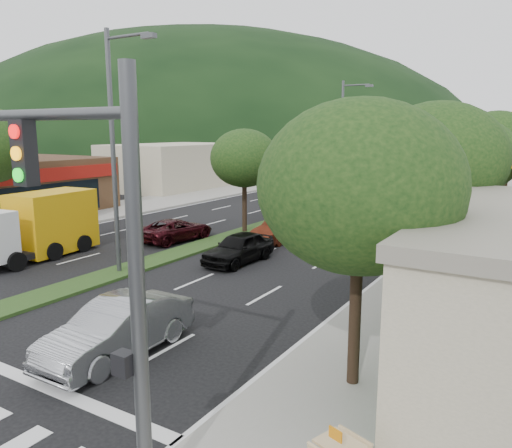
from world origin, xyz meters
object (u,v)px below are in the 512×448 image
Objects in this scene: tree_r_a at (360,187)px; tree_r_e at (509,144)px; streetlight_near at (116,142)px; car_queue_c at (281,229)px; tree_r_c at (472,157)px; tree_med_near at (244,158)px; box_truck at (41,227)px; streetlight_mid at (344,136)px; traffic_signal at (61,221)px; car_queue_b at (360,208)px; tree_r_d at (496,143)px; sedan_silver at (118,328)px; tree_r_b at (438,159)px; motorhome at (462,179)px; car_queue_a at (239,248)px; tree_med_far at (382,140)px; car_queue_d at (412,225)px; suv_maroon at (176,230)px.

tree_r_a is 36.00m from tree_r_e.
streetlight_near reaches higher than car_queue_c.
tree_med_near is at bearing -170.54° from tree_r_c.
streetlight_near reaches higher than box_truck.
tree_r_a is 31.32m from streetlight_mid.
tree_r_a is (2.97, 5.54, 0.17)m from traffic_signal.
car_queue_b is 21.16m from box_truck.
tree_r_d is (0.00, 10.00, 0.43)m from tree_r_c.
sedan_silver is (5.91, -15.65, -3.66)m from tree_med_near.
tree_r_c reaches higher than car_queue_b.
tree_r_d is (0.00, 18.00, 0.14)m from tree_r_b.
streetlight_mid is (-11.79, 21.00, 0.55)m from tree_r_b.
car_queue_b is (-5.15, 28.69, -4.05)m from traffic_signal.
tree_r_b is at bearing -25.41° from car_queue_c.
streetlight_near and streetlight_mid have the same top height.
traffic_signal is 38.87m from motorhome.
tree_med_near is 7.73m from car_queue_a.
streetlight_mid is (0.21, -11.00, 0.58)m from tree_med_far.
streetlight_mid is 25.80m from box_truck.
tree_r_a is 8.00m from tree_r_b.
tree_r_a is 7.50m from sedan_silver.
streetlight_near reaches higher than tree_r_e.
sedan_silver reaches higher than car_queue_a.
streetlight_near is at bearing -118.20° from tree_r_d.
sedan_silver reaches higher than car_queue_d.
tree_r_b is 18.15m from box_truck.
sedan_silver is at bearing -69.31° from tree_med_near.
tree_r_a reaches higher than car_queue_d.
tree_r_c is 26.83m from tree_med_far.
tree_r_c is 1.08× the size of tree_med_near.
motorhome is at bearing 77.36° from car_queue_c.
streetlight_mid is 2.14× the size of sedan_silver.
streetlight_mid is 2.00× the size of car_queue_d.
tree_med_far is (-12.00, 14.00, -0.17)m from tree_r_d.
car_queue_c is (2.72, 9.16, -4.90)m from streetlight_near.
tree_r_e reaches higher than suv_maroon.
motorhome reaches higher than car_queue_c.
streetlight_near is 2.42× the size of car_queue_a.
tree_med_near reaches higher than suv_maroon.
tree_med_near is 15.05m from streetlight_mid.
tree_r_b is at bearing 18.73° from streetlight_near.
tree_r_b reaches higher than car_queue_a.
traffic_signal is at bearing 132.25° from suv_maroon.
tree_med_near is 11.61m from box_truck.
traffic_signal is at bearing -52.10° from sedan_silver.
traffic_signal reaches higher than tree_med_near.
tree_r_b reaches higher than tree_r_e.
streetlight_near is 9.36m from sedan_silver.
box_truck is at bearing -128.49° from tree_r_d.
tree_r_e is at bearing 80.00° from sedan_silver.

